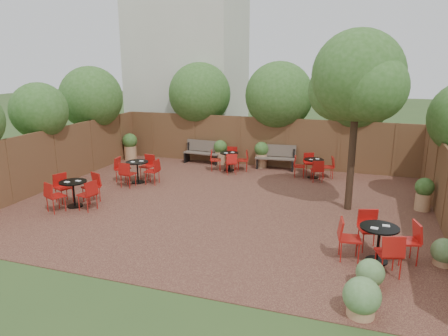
% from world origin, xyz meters
% --- Properties ---
extents(ground, '(80.00, 80.00, 0.00)m').
position_xyz_m(ground, '(0.00, 0.00, 0.00)').
color(ground, '#354F23').
rests_on(ground, ground).
extents(courtyard_paving, '(12.00, 10.00, 0.02)m').
position_xyz_m(courtyard_paving, '(0.00, 0.00, 0.01)').
color(courtyard_paving, '#3B1B18').
rests_on(courtyard_paving, ground).
extents(fence_back, '(12.00, 0.08, 2.00)m').
position_xyz_m(fence_back, '(0.00, 5.00, 1.00)').
color(fence_back, brown).
rests_on(fence_back, ground).
extents(fence_left, '(0.08, 10.00, 2.00)m').
position_xyz_m(fence_left, '(-6.00, 0.00, 1.00)').
color(fence_left, brown).
rests_on(fence_left, ground).
extents(fence_right, '(0.08, 10.00, 2.00)m').
position_xyz_m(fence_right, '(6.00, 0.00, 1.00)').
color(fence_right, brown).
rests_on(fence_right, ground).
extents(neighbour_building, '(5.00, 4.00, 8.00)m').
position_xyz_m(neighbour_building, '(-4.50, 8.00, 4.00)').
color(neighbour_building, beige).
rests_on(neighbour_building, ground).
extents(overhang_foliage, '(15.51, 10.59, 2.74)m').
position_xyz_m(overhang_foliage, '(-1.07, 3.97, 2.75)').
color(overhang_foliage, '#2E591C').
rests_on(overhang_foliage, ground).
extents(courtyard_tree, '(2.68, 2.58, 5.05)m').
position_xyz_m(courtyard_tree, '(3.60, 0.74, 3.67)').
color(courtyard_tree, black).
rests_on(courtyard_tree, courtyard_paving).
extents(park_bench_left, '(1.56, 0.60, 0.94)m').
position_xyz_m(park_bench_left, '(-2.47, 4.63, 0.50)').
color(park_bench_left, brown).
rests_on(park_bench_left, courtyard_paving).
extents(park_bench_right, '(1.59, 0.66, 0.96)m').
position_xyz_m(park_bench_right, '(0.63, 4.63, 0.51)').
color(park_bench_right, brown).
rests_on(park_bench_right, courtyard_paving).
extents(bistro_tables, '(10.09, 7.87, 0.92)m').
position_xyz_m(bistro_tables, '(-0.39, 0.54, 0.46)').
color(bistro_tables, black).
rests_on(bistro_tables, courtyard_paving).
extents(planters, '(11.87, 3.90, 1.15)m').
position_xyz_m(planters, '(-1.16, 3.86, 0.59)').
color(planters, tan).
rests_on(planters, courtyard_paving).
extents(low_shrubs, '(2.20, 3.06, 0.69)m').
position_xyz_m(low_shrubs, '(4.57, -3.70, 0.32)').
color(low_shrubs, tan).
rests_on(low_shrubs, courtyard_paving).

